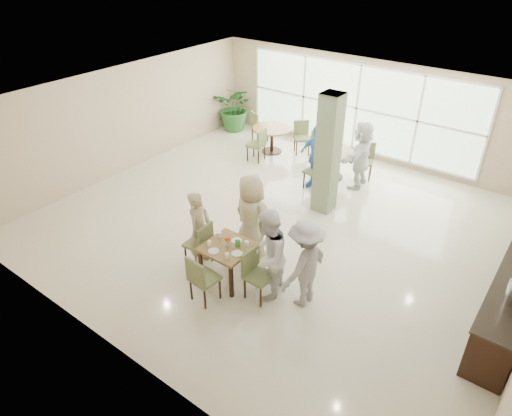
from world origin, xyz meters
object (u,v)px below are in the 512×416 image
Objects in this scene: teen_left at (199,229)px; teen_standing at (305,263)px; teen_right at (268,255)px; adult_b at (361,155)px; potted_plant at (236,108)px; teen_far at (251,217)px; adult_a at (316,157)px; round_table_left at (272,133)px; round_table_right at (333,158)px; adult_standing at (327,124)px; main_table at (228,251)px.

teen_left is 2.22m from teen_standing.
teen_right reaches higher than adult_b.
teen_right is at bearing -65.17° from teen_standing.
teen_standing reaches higher than potted_plant.
adult_a is at bearing -71.18° from teen_far.
round_table_right is at bearing -9.68° from round_table_left.
teen_far reaches higher than potted_plant.
round_table_right is 0.81m from adult_a.
teen_right is at bearing -46.99° from potted_plant.
teen_left is at bearing -93.23° from round_table_right.
round_table_right is 4.07m from teen_far.
round_table_right is 0.61× the size of teen_right.
adult_b is (4.98, -1.15, 0.12)m from potted_plant.
teen_standing is at bearing -96.44° from teen_left.
adult_standing is at bearing -0.02° from potted_plant.
teen_far reaches higher than main_table.
main_table is 0.58× the size of potted_plant.
teen_standing is 0.88× the size of adult_standing.
adult_a is at bearing -146.76° from teen_standing.
potted_plant reaches higher than main_table.
teen_far is 1.66m from teen_standing.
teen_left is at bearing -56.49° from potted_plant.
round_table_right is 0.68× the size of teen_left.
potted_plant is at bearing 159.43° from round_table_left.
main_table is 1.49m from teen_standing.
main_table is 0.81× the size of round_table_right.
teen_right is at bearing -61.14° from adult_a.
round_table_right is 4.99m from teen_right.
round_table_left is 3.06m from adult_b.
teen_far reaches higher than teen_left.
round_table_left is at bearing 7.85° from teen_left.
main_table is at bearing 100.11° from adult_standing.
adult_standing reaches higher than potted_plant.
adult_standing reaches higher than teen_right.
teen_standing is at bearing -49.91° from round_table_left.
main_table is 0.89m from teen_far.
adult_standing is at bearing 102.65° from main_table.
adult_a is (-0.59, 4.14, 0.19)m from main_table.
teen_far reaches higher than adult_a.
adult_b is at bearing -160.41° from teen_standing.
teen_standing reaches higher than main_table.
main_table is 4.88m from adult_b.
round_table_left is at bearing 117.40° from main_table.
potted_plant is at bearing -2.55° from adult_standing.
teen_right is 1.00× the size of adult_b.
teen_far is 1.03× the size of adult_b.
teen_right reaches higher than main_table.
adult_standing is at bearing -179.87° from teen_right.
round_table_left is at bearing 161.62° from adult_a.
round_table_right is 4.85m from teen_left.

